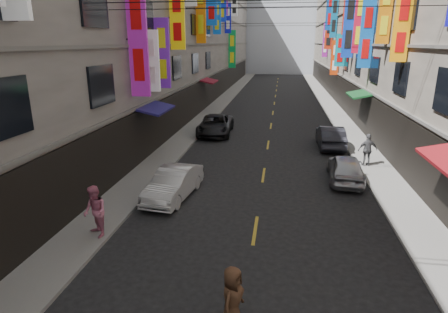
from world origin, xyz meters
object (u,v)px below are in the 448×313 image
(scooter_far_right, at_px, (342,167))
(car_left_mid, at_px, (174,183))
(car_left_far, at_px, (216,125))
(pedestrian_lfar, at_px, (95,212))
(pedestrian_rfar, at_px, (368,150))
(pedestrian_crossing, at_px, (232,300))
(car_right_mid, at_px, (345,168))
(car_right_far, at_px, (330,137))

(scooter_far_right, xyz_separation_m, car_left_mid, (-7.73, -4.15, 0.22))
(car_left_far, relative_size, pedestrian_lfar, 2.78)
(pedestrian_rfar, bearing_deg, pedestrian_crossing, 56.24)
(car_right_mid, bearing_deg, pedestrian_rfar, -119.55)
(scooter_far_right, relative_size, car_right_far, 0.41)
(car_right_mid, relative_size, car_right_far, 0.92)
(car_right_far, bearing_deg, scooter_far_right, 89.06)
(car_right_mid, height_order, pedestrian_lfar, pedestrian_lfar)
(scooter_far_right, height_order, car_left_mid, car_left_mid)
(car_left_far, xyz_separation_m, pedestrian_lfar, (-1.40, -15.93, 0.33))
(car_left_far, xyz_separation_m, pedestrian_rfar, (9.48, -6.41, 0.30))
(scooter_far_right, bearing_deg, car_left_mid, 41.22)
(car_left_far, distance_m, car_right_far, 8.37)
(scooter_far_right, bearing_deg, pedestrian_lfar, 53.76)
(scooter_far_right, height_order, pedestrian_lfar, pedestrian_lfar)
(car_right_mid, xyz_separation_m, pedestrian_rfar, (1.48, 2.31, 0.33))
(car_left_far, bearing_deg, car_right_far, -19.50)
(car_left_far, height_order, car_right_far, car_right_far)
(pedestrian_lfar, bearing_deg, car_right_mid, 79.77)
(scooter_far_right, bearing_deg, car_right_mid, 105.39)
(scooter_far_right, height_order, car_right_far, car_right_far)
(car_right_mid, bearing_deg, car_right_far, -86.95)
(car_left_far, distance_m, pedestrian_crossing, 19.87)
(car_left_mid, height_order, pedestrian_rfar, pedestrian_rfar)
(pedestrian_crossing, bearing_deg, car_left_far, 27.50)
(car_right_mid, bearing_deg, pedestrian_lfar, 40.54)
(car_left_mid, xyz_separation_m, car_left_far, (-0.23, 12.01, 0.04))
(scooter_far_right, xyz_separation_m, pedestrian_rfar, (1.51, 1.45, 0.56))
(pedestrian_lfar, bearing_deg, car_right_far, 97.37)
(scooter_far_right, bearing_deg, pedestrian_rfar, -123.28)
(pedestrian_lfar, bearing_deg, scooter_far_right, 83.05)
(car_left_mid, xyz_separation_m, pedestrian_rfar, (9.25, 5.60, 0.34))
(car_right_far, height_order, pedestrian_crossing, pedestrian_crossing)
(scooter_far_right, distance_m, car_left_far, 11.19)
(car_left_mid, bearing_deg, pedestrian_crossing, -57.27)
(car_left_mid, height_order, car_left_far, car_left_far)
(car_left_mid, distance_m, pedestrian_crossing, 8.30)
(car_right_far, xyz_separation_m, pedestrian_lfar, (-9.40, -13.47, 0.32))
(scooter_far_right, distance_m, car_left_mid, 8.78)
(car_left_far, height_order, car_right_mid, car_left_far)
(car_left_mid, height_order, car_right_far, car_right_far)
(car_left_mid, relative_size, pedestrian_lfar, 2.20)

